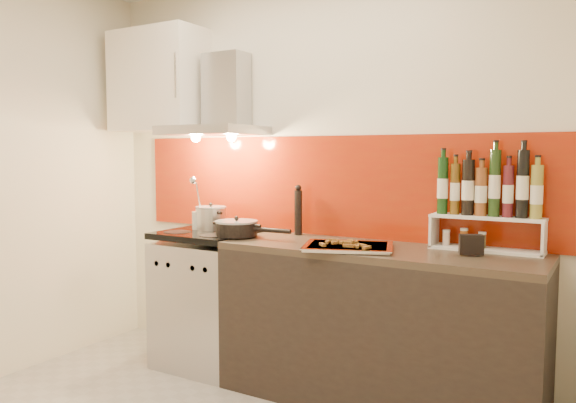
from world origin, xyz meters
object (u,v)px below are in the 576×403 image
Objects in this scene: stock_pot at (211,218)px; range_stove at (210,300)px; pepper_mill at (298,211)px; baking_tray at (348,246)px; saute_pan at (238,228)px; counter at (377,326)px.

range_stove is at bearing -58.73° from stock_pot.
baking_tray is at bearing -33.28° from pepper_mill.
baking_tray is (0.78, -0.05, -0.04)m from saute_pan.
range_stove is at bearing -159.41° from pepper_mill.
saute_pan is (0.34, -0.16, -0.03)m from stock_pot.
baking_tray is (1.07, -0.12, 0.47)m from range_stove.
saute_pan is (0.29, -0.07, 0.52)m from range_stove.
range_stove is at bearing -179.77° from counter.
stock_pot is 0.40× the size of saute_pan.
counter is at bearing 44.32° from baking_tray.
pepper_mill is (0.28, 0.29, 0.10)m from saute_pan.
pepper_mill is 0.56× the size of baking_tray.
saute_pan reaches higher than baking_tray.
range_stove is 2.78× the size of pepper_mill.
range_stove is 1.57× the size of baking_tray.
range_stove is 4.32× the size of stock_pot.
range_stove is 1.18m from baking_tray.
counter is (1.20, 0.00, 0.01)m from range_stove.
counter is 0.50m from baking_tray.
stock_pot reaches higher than saute_pan.
counter is 1.37m from stock_pot.
baking_tray is (0.51, -0.33, -0.14)m from pepper_mill.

